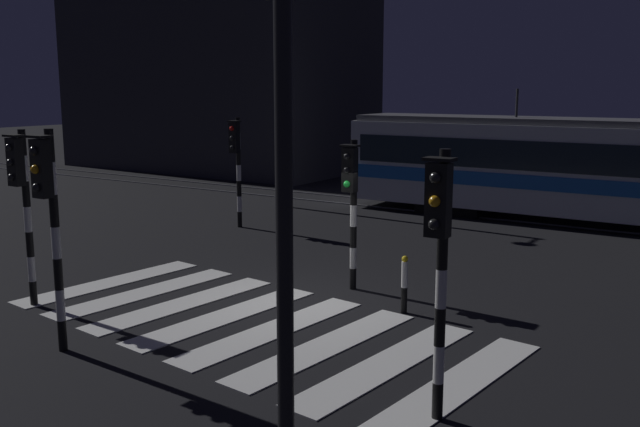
{
  "coord_description": "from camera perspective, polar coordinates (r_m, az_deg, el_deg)",
  "views": [
    {
      "loc": [
        7.63,
        -11.11,
        4.21
      ],
      "look_at": [
        -0.76,
        2.01,
        1.4
      ],
      "focal_mm": 39.53,
      "sensor_mm": 36.0,
      "label": 1
    }
  ],
  "objects": [
    {
      "name": "rail_near",
      "position": [
        23.46,
        13.06,
        -0.34
      ],
      "size": [
        80.0,
        0.12,
        0.03
      ],
      "primitive_type": "cube",
      "color": "#59595E",
      "rests_on": "ground"
    },
    {
      "name": "traffic_light_kerb_mid_left",
      "position": [
        11.7,
        -21.09,
        0.43
      ],
      "size": [
        0.36,
        0.42,
        3.58
      ],
      "color": "black",
      "rests_on": "ground"
    },
    {
      "name": "bollard_island_edge",
      "position": [
        13.36,
        6.84,
        -5.72
      ],
      "size": [
        0.12,
        0.12,
        1.11
      ],
      "color": "black",
      "rests_on": "ground"
    },
    {
      "name": "traffic_light_corner_far_left",
      "position": [
        21.19,
        -6.77,
        4.69
      ],
      "size": [
        0.36,
        0.42,
        3.32
      ],
      "color": "black",
      "rests_on": "ground"
    },
    {
      "name": "ground_plane",
      "position": [
        14.12,
        -1.82,
        -7.13
      ],
      "size": [
        120.0,
        120.0,
        0.0
      ],
      "primitive_type": "plane",
      "color": "black"
    },
    {
      "name": "crosswalk_zebra",
      "position": [
        12.92,
        -5.81,
        -8.81
      ],
      "size": [
        9.57,
        5.32,
        0.02
      ],
      "color": "silver",
      "rests_on": "ground"
    },
    {
      "name": "traffic_light_corner_near_left",
      "position": [
        14.44,
        -23.0,
        1.65
      ],
      "size": [
        0.36,
        0.42,
        3.43
      ],
      "color": "black",
      "rests_on": "ground"
    },
    {
      "name": "traffic_light_median_centre",
      "position": [
        14.45,
        2.56,
        1.72
      ],
      "size": [
        0.36,
        0.42,
        3.15
      ],
      "color": "black",
      "rests_on": "ground"
    },
    {
      "name": "traffic_light_corner_near_right",
      "position": [
        8.71,
        9.66,
        -2.64
      ],
      "size": [
        0.36,
        0.42,
        3.48
      ],
      "color": "black",
      "rests_on": "ground"
    },
    {
      "name": "street_lamp_near_kerb",
      "position": [
        6.83,
        -4.27,
        13.69
      ],
      "size": [
        0.44,
        1.21,
        7.32
      ],
      "color": "black",
      "rests_on": "ground"
    },
    {
      "name": "tram",
      "position": [
        23.1,
        20.89,
        3.43
      ],
      "size": [
        15.54,
        2.58,
        4.15
      ],
      "color": "silver",
      "rests_on": "ground"
    },
    {
      "name": "street_lamp_trackside_left",
      "position": [
        24.54,
        -3.26,
        11.35
      ],
      "size": [
        0.44,
        1.21,
        7.44
      ],
      "color": "black",
      "rests_on": "ground"
    },
    {
      "name": "rail_far",
      "position": [
        24.8,
        14.18,
        0.17
      ],
      "size": [
        80.0,
        0.12,
        0.03
      ],
      "primitive_type": "cube",
      "color": "#59595E",
      "rests_on": "ground"
    },
    {
      "name": "building_backdrop",
      "position": [
        37.81,
        -8.33,
        13.01
      ],
      "size": [
        15.19,
        8.0,
        12.22
      ],
      "primitive_type": "cube",
      "color": "#2D2D33",
      "rests_on": "ground"
    }
  ]
}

